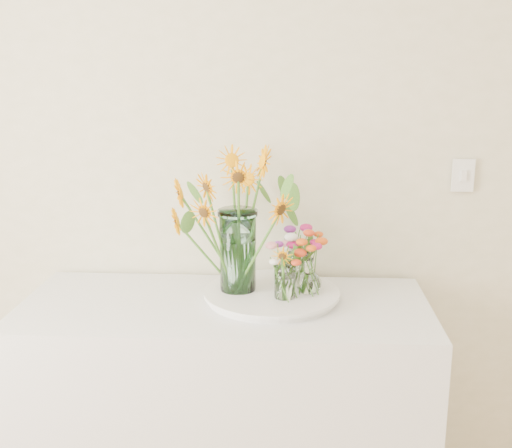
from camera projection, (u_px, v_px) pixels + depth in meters
name	position (u px, v px, depth m)	size (l,w,h in m)	color
counter	(226.00, 421.00, 2.30)	(1.40, 0.60, 0.90)	white
tray	(272.00, 296.00, 2.23)	(0.45, 0.45, 0.03)	white
mason_jar	(238.00, 251.00, 2.21)	(0.13, 0.13, 0.29)	#B9F7F3
sunflower_bouquet	(238.00, 221.00, 2.18)	(0.74, 0.74, 0.51)	#FF9D05
small_vase_a	(285.00, 282.00, 2.15)	(0.07, 0.07, 0.12)	white
wildflower_posy_a	(285.00, 269.00, 2.14)	(0.20, 0.20, 0.21)	#D85012
small_vase_b	(309.00, 276.00, 2.20)	(0.09, 0.09, 0.13)	white
wildflower_posy_b	(309.00, 263.00, 2.19)	(0.19, 0.19, 0.22)	#D85012
small_vase_c	(298.00, 268.00, 2.29)	(0.07, 0.07, 0.13)	white
wildflower_posy_c	(299.00, 256.00, 2.27)	(0.19, 0.19, 0.22)	#D85012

